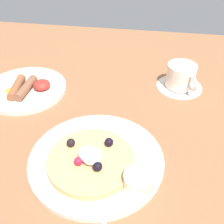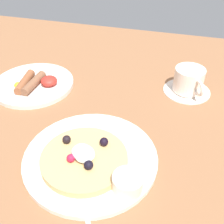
{
  "view_description": "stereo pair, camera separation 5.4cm",
  "coord_description": "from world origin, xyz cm",
  "px_view_note": "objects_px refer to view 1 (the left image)",
  "views": [
    {
      "loc": [
        14.67,
        -46.18,
        43.2
      ],
      "look_at": [
        6.77,
        3.01,
        4.0
      ],
      "focal_mm": 44.31,
      "sensor_mm": 36.0,
      "label": 1
    },
    {
      "loc": [
        19.96,
        -45.04,
        43.2
      ],
      "look_at": [
        6.77,
        3.01,
        4.0
      ],
      "focal_mm": 44.31,
      "sensor_mm": 36.0,
      "label": 2
    }
  ],
  "objects_px": {
    "syrup_ramekin": "(139,181)",
    "coffee_saucer": "(179,86)",
    "pancake_plate": "(96,159)",
    "coffee_cup": "(181,75)",
    "breakfast_plate": "(25,89)"
  },
  "relations": [
    {
      "from": "pancake_plate",
      "to": "coffee_cup",
      "type": "xyz_separation_m",
      "value": [
        0.18,
        0.31,
        0.03
      ]
    },
    {
      "from": "coffee_saucer",
      "to": "coffee_cup",
      "type": "xyz_separation_m",
      "value": [
        0.0,
        -0.0,
        0.04
      ]
    },
    {
      "from": "breakfast_plate",
      "to": "coffee_saucer",
      "type": "relative_size",
      "value": 1.77
    },
    {
      "from": "syrup_ramekin",
      "to": "pancake_plate",
      "type": "bearing_deg",
      "value": 147.38
    },
    {
      "from": "pancake_plate",
      "to": "breakfast_plate",
      "type": "relative_size",
      "value": 1.21
    },
    {
      "from": "breakfast_plate",
      "to": "coffee_saucer",
      "type": "xyz_separation_m",
      "value": [
        0.43,
        0.09,
        -0.0
      ]
    },
    {
      "from": "pancake_plate",
      "to": "coffee_saucer",
      "type": "relative_size",
      "value": 2.14
    },
    {
      "from": "pancake_plate",
      "to": "coffee_cup",
      "type": "height_order",
      "value": "coffee_cup"
    },
    {
      "from": "pancake_plate",
      "to": "coffee_saucer",
      "type": "distance_m",
      "value": 0.36
    },
    {
      "from": "pancake_plate",
      "to": "coffee_saucer",
      "type": "height_order",
      "value": "pancake_plate"
    },
    {
      "from": "syrup_ramekin",
      "to": "coffee_saucer",
      "type": "bearing_deg",
      "value": 76.97
    },
    {
      "from": "syrup_ramekin",
      "to": "breakfast_plate",
      "type": "relative_size",
      "value": 0.25
    },
    {
      "from": "syrup_ramekin",
      "to": "coffee_saucer",
      "type": "xyz_separation_m",
      "value": [
        0.09,
        0.37,
        -0.03
      ]
    },
    {
      "from": "pancake_plate",
      "to": "breakfast_plate",
      "type": "xyz_separation_m",
      "value": [
        -0.25,
        0.22,
        0.0
      ]
    },
    {
      "from": "pancake_plate",
      "to": "coffee_cup",
      "type": "bearing_deg",
      "value": 60.24
    }
  ]
}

